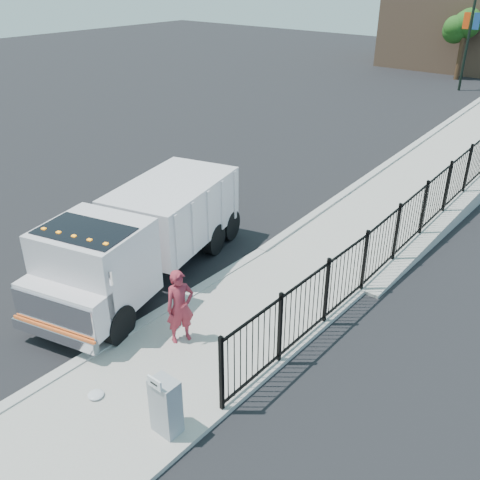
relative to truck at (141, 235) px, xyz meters
The scene contains 13 objects.
ground 2.33m from the truck, 16.53° to the right, with size 120.00×120.00×0.00m, color black.
sidewalk 4.64m from the truck, 34.64° to the right, with size 3.55×12.00×0.12m, color #9E998E.
curb 3.35m from the truck, 55.83° to the right, with size 0.30×12.00×0.16m, color #ADAAA3.
ramp 16.03m from the truck, 76.13° to the left, with size 3.95×24.00×1.70m, color #9E998E.
iron_fence 12.65m from the truck, 65.45° to the left, with size 0.10×28.00×1.80m, color black.
truck is the anchor object (origin of this frame).
worker 3.30m from the truck, 25.33° to the right, with size 0.70×0.46×1.92m, color maroon.
utility_cabinet 6.07m from the truck, 37.09° to the right, with size 0.55×0.40×1.25m, color gray.
arrow_sign 6.15m from the truck, 38.73° to the right, with size 0.35×0.04×0.22m, color white.
debris 5.12m from the truck, 53.47° to the right, with size 0.35×0.35×0.09m, color silver.
light_pole_0 33.00m from the truck, 93.67° to the left, with size 3.77×0.22×8.00m.
tree_0 37.22m from the truck, 96.36° to the left, with size 2.21×2.21×5.11m.
building 44.17m from the truck, 99.53° to the left, with size 10.00×10.00×8.00m, color #8C664C.
Camera 1 is at (9.11, -8.13, 8.35)m, focal length 40.00 mm.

